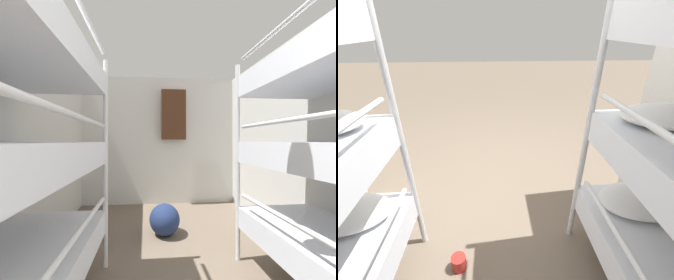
{
  "view_description": "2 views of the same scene",
  "coord_description": "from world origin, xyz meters",
  "views": [
    {
      "loc": [
        -0.27,
        0.36,
        1.16
      ],
      "look_at": [
        0.05,
        3.44,
        1.17
      ],
      "focal_mm": 24.0,
      "sensor_mm": 36.0,
      "label": 1
    },
    {
      "loc": [
        0.02,
        1.94,
        1.66
      ],
      "look_at": [
        -0.06,
        0.61,
        0.97
      ],
      "focal_mm": 24.0,
      "sensor_mm": 36.0,
      "label": 2
    }
  ],
  "objects": [
    {
      "name": "ground_plane",
      "position": [
        0.0,
        0.0,
        0.0
      ],
      "size": [
        20.0,
        20.0,
        0.0
      ],
      "primitive_type": "plane",
      "color": "#6B5B4C"
    },
    {
      "name": "tin_can",
      "position": [
        0.31,
        0.84,
        0.06
      ],
      "size": [
        0.11,
        0.11,
        0.12
      ],
      "color": "#AD231E",
      "rests_on": "ground_plane"
    }
  ]
}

